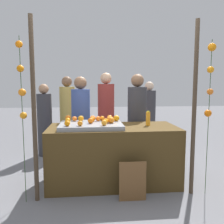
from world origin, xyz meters
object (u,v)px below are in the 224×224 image
at_px(orange_1, 110,119).
at_px(chalkboard_sign, 133,182).
at_px(vendor_left, 81,126).
at_px(orange_0, 67,123).
at_px(stall_counter, 113,155).
at_px(juice_bottle, 148,119).
at_px(vendor_right, 137,124).

relative_size(orange_1, chalkboard_sign, 0.17).
bearing_deg(vendor_left, orange_0, -99.04).
bearing_deg(orange_1, chalkboard_sign, -69.16).
bearing_deg(orange_0, chalkboard_sign, -22.37).
distance_m(orange_0, orange_1, 0.66).
distance_m(orange_1, vendor_left, 0.84).
height_order(stall_counter, vendor_left, vendor_left).
xyz_separation_m(orange_1, juice_bottle, (0.59, 0.01, 0.00)).
bearing_deg(chalkboard_sign, vendor_right, 76.22).
distance_m(juice_bottle, vendor_left, 1.25).
relative_size(juice_bottle, vendor_right, 0.13).
distance_m(orange_1, chalkboard_sign, 0.98).
height_order(orange_1, vendor_left, vendor_left).
bearing_deg(vendor_right, stall_counter, -127.04).
bearing_deg(chalkboard_sign, vendor_left, 117.71).
bearing_deg(vendor_left, stall_counter, -55.07).
xyz_separation_m(juice_bottle, vendor_left, (-1.03, 0.67, -0.21)).
height_order(juice_bottle, vendor_left, vendor_left).
height_order(juice_bottle, chalkboard_sign, juice_bottle).
distance_m(orange_0, vendor_left, 0.99).
relative_size(juice_bottle, chalkboard_sign, 0.43).
xyz_separation_m(orange_0, juice_bottle, (1.19, 0.29, 0.01)).
height_order(stall_counter, orange_1, orange_1).
bearing_deg(stall_counter, chalkboard_sign, -72.32).
xyz_separation_m(stall_counter, chalkboard_sign, (0.19, -0.59, -0.18)).
xyz_separation_m(orange_1, chalkboard_sign, (0.24, -0.62, -0.71)).
bearing_deg(vendor_right, chalkboard_sign, -103.78).
bearing_deg(orange_0, vendor_left, 80.96).
height_order(stall_counter, chalkboard_sign, stall_counter).
bearing_deg(vendor_right, orange_1, -130.79).
distance_m(orange_1, juice_bottle, 0.59).
relative_size(stall_counter, vendor_right, 1.14).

